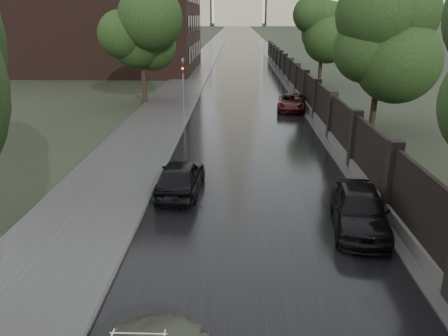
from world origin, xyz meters
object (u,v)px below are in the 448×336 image
(traffic_light, at_px, (183,83))
(car_right_far, at_px, (292,102))
(car_right_near, at_px, (359,209))
(tree_right_c, at_px, (323,34))
(hatchback_left, at_px, (180,177))
(tree_left_far, at_px, (141,35))
(tree_right_b, at_px, (381,47))

(traffic_light, relative_size, car_right_far, 0.94)
(car_right_near, height_order, car_right_far, car_right_near)
(traffic_light, xyz_separation_m, car_right_far, (7.61, 2.86, -1.81))
(tree_right_c, relative_size, hatchback_left, 1.75)
(tree_right_c, distance_m, car_right_near, 31.69)
(tree_left_far, xyz_separation_m, car_right_far, (11.31, -2.15, -4.65))
(hatchback_left, bearing_deg, tree_right_b, -132.97)
(tree_left_far, height_order, tree_right_c, tree_left_far)
(tree_right_c, distance_m, car_right_far, 13.57)
(traffic_light, distance_m, hatchback_left, 13.41)
(tree_left_far, height_order, car_right_near, tree_left_far)
(tree_right_c, height_order, car_right_near, tree_right_c)
(tree_left_far, xyz_separation_m, traffic_light, (3.70, -5.01, -2.84))
(tree_left_far, distance_m, tree_right_b, 17.45)
(tree_right_c, height_order, hatchback_left, tree_right_c)
(hatchback_left, xyz_separation_m, car_right_near, (6.20, -2.89, 0.03))
(tree_right_b, xyz_separation_m, tree_right_c, (0.00, 18.00, 0.00))
(car_right_near, xyz_separation_m, car_right_far, (0.04, 18.97, -0.12))
(tree_left_far, distance_m, tree_right_c, 18.45)
(tree_right_c, distance_m, traffic_light, 19.26)
(traffic_light, relative_size, hatchback_left, 1.00)
(tree_right_b, relative_size, tree_right_c, 1.00)
(tree_left_far, xyz_separation_m, tree_right_b, (15.50, -8.00, -0.29))
(traffic_light, bearing_deg, tree_right_b, -14.24)
(tree_left_far, height_order, traffic_light, tree_left_far)
(tree_right_b, xyz_separation_m, car_right_near, (-4.23, -13.12, -4.24))
(car_right_near, bearing_deg, traffic_light, 123.10)
(car_right_far, bearing_deg, tree_right_c, 78.49)
(tree_right_c, xyz_separation_m, car_right_far, (-4.19, -12.15, -4.36))
(tree_right_c, bearing_deg, hatchback_left, -110.27)
(tree_right_b, relative_size, traffic_light, 1.75)
(traffic_light, bearing_deg, car_right_near, -64.84)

